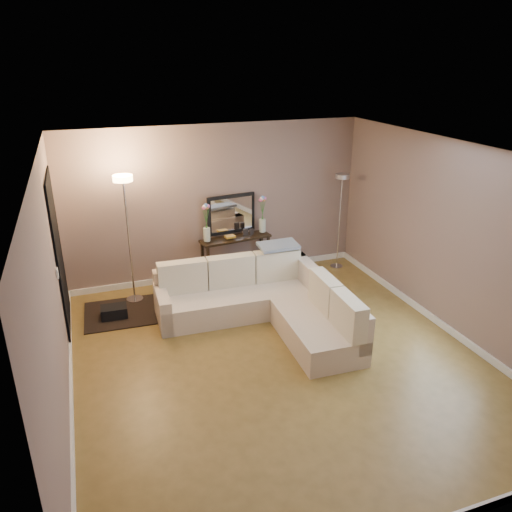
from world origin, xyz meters
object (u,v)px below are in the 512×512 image
object	(u,v)px
console_table	(232,256)
floor_lamp_unlit	(341,203)
sectional_sofa	(265,301)
floor_lamp_lit	(126,215)

from	to	relation	value
console_table	floor_lamp_unlit	distance (m)	2.10
sectional_sofa	console_table	distance (m)	1.57
console_table	floor_lamp_unlit	bearing A→B (deg)	-5.01
sectional_sofa	floor_lamp_lit	bearing A→B (deg)	142.86
floor_lamp_lit	floor_lamp_unlit	distance (m)	3.63
floor_lamp_lit	floor_lamp_unlit	world-z (taller)	floor_lamp_lit
console_table	floor_lamp_lit	xyz separation A→B (m)	(-1.69, -0.28, 0.99)
console_table	floor_lamp_lit	world-z (taller)	floor_lamp_lit
floor_lamp_lit	sectional_sofa	bearing A→B (deg)	-37.14
sectional_sofa	console_table	bearing A→B (deg)	90.56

